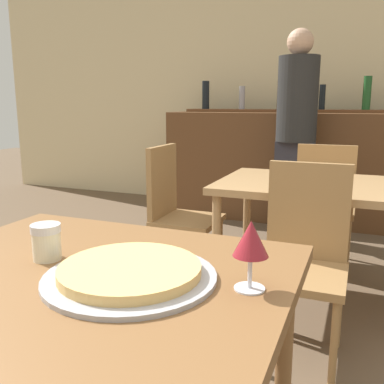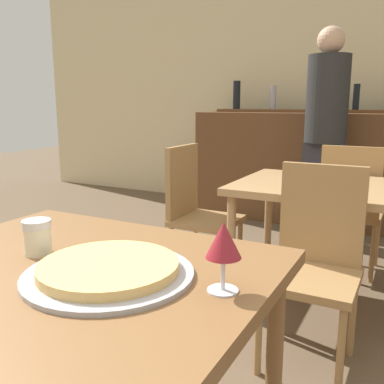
# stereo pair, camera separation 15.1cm
# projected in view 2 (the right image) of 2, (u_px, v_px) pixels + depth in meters

# --- Properties ---
(wall_back) EXTENTS (8.00, 0.05, 2.80)m
(wall_back) POSITION_uv_depth(u_px,v_px,m) (341.00, 80.00, 4.43)
(wall_back) COLOR beige
(wall_back) RESTS_ON ground_plane
(dining_table_near) EXTENTS (1.00, 0.82, 0.76)m
(dining_table_near) POSITION_uv_depth(u_px,v_px,m) (72.00, 299.00, 1.10)
(dining_table_near) COLOR brown
(dining_table_near) RESTS_ON ground_plane
(dining_table_far) EXTENTS (1.12, 0.79, 0.72)m
(dining_table_far) POSITION_uv_depth(u_px,v_px,m) (338.00, 199.00, 2.38)
(dining_table_far) COLOR #A87F51
(dining_table_far) RESTS_ON ground_plane
(bar_counter) EXTENTS (2.60, 0.56, 1.08)m
(bar_counter) POSITION_uv_depth(u_px,v_px,m) (327.00, 169.00, 4.17)
(bar_counter) COLOR brown
(bar_counter) RESTS_ON ground_plane
(bar_back_shelf) EXTENTS (2.39, 0.24, 0.34)m
(bar_back_shelf) POSITION_uv_depth(u_px,v_px,m) (335.00, 106.00, 4.16)
(bar_back_shelf) COLOR brown
(bar_back_shelf) RESTS_ON bar_counter
(chair_far_side_front) EXTENTS (0.40, 0.40, 0.90)m
(chair_far_side_front) POSITION_uv_depth(u_px,v_px,m) (315.00, 253.00, 1.92)
(chair_far_side_front) COLOR olive
(chair_far_side_front) RESTS_ON ground_plane
(chair_far_side_back) EXTENTS (0.40, 0.40, 0.90)m
(chair_far_side_back) POSITION_uv_depth(u_px,v_px,m) (351.00, 203.00, 2.89)
(chair_far_side_back) COLOR olive
(chair_far_side_back) RESTS_ON ground_plane
(chair_far_side_left) EXTENTS (0.40, 0.40, 0.90)m
(chair_far_side_left) POSITION_uv_depth(u_px,v_px,m) (195.00, 206.00, 2.82)
(chair_far_side_left) COLOR olive
(chair_far_side_left) RESTS_ON ground_plane
(pizza_tray) EXTENTS (0.41, 0.41, 0.04)m
(pizza_tray) POSITION_uv_depth(u_px,v_px,m) (110.00, 269.00, 1.03)
(pizza_tray) COLOR #A3A3A8
(pizza_tray) RESTS_ON dining_table_near
(cheese_shaker) EXTENTS (0.08, 0.08, 0.10)m
(cheese_shaker) POSITION_uv_depth(u_px,v_px,m) (37.00, 237.00, 1.17)
(cheese_shaker) COLOR beige
(cheese_shaker) RESTS_ON dining_table_near
(person_standing) EXTENTS (0.34, 0.34, 1.77)m
(person_standing) POSITION_uv_depth(u_px,v_px,m) (326.00, 128.00, 3.55)
(person_standing) COLOR #2D2D38
(person_standing) RESTS_ON ground_plane
(wine_glass) EXTENTS (0.08, 0.08, 0.16)m
(wine_glass) POSITION_uv_depth(u_px,v_px,m) (224.00, 242.00, 0.92)
(wine_glass) COLOR silver
(wine_glass) RESTS_ON dining_table_near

